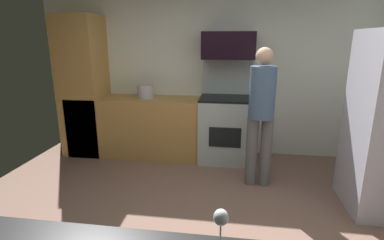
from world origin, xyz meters
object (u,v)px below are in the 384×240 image
(person_cook, at_px, (261,111))
(wine_glass_mid, at_px, (221,220))
(microwave, at_px, (229,45))
(stock_pot, at_px, (145,92))
(oven_range, at_px, (226,126))

(person_cook, bearing_deg, wine_glass_mid, -98.52)
(microwave, relative_size, wine_glass_mid, 4.18)
(microwave, height_order, stock_pot, microwave)
(oven_range, height_order, microwave, microwave)
(oven_range, xyz_separation_m, stock_pot, (-1.21, 0.01, 0.49))
(person_cook, height_order, stock_pot, person_cook)
(microwave, xyz_separation_m, person_cook, (0.43, -0.85, -0.73))
(person_cook, bearing_deg, oven_range, 119.32)
(microwave, relative_size, stock_pot, 2.98)
(oven_range, bearing_deg, microwave, 90.00)
(oven_range, xyz_separation_m, microwave, (-0.00, 0.09, 1.16))
(person_cook, bearing_deg, microwave, 116.75)
(wine_glass_mid, distance_m, stock_pot, 3.40)
(stock_pot, bearing_deg, oven_range, -0.31)
(oven_range, bearing_deg, wine_glass_mid, -88.73)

